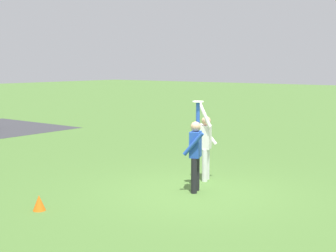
{
  "coord_description": "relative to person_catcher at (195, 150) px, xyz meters",
  "views": [
    {
      "loc": [
        -9.16,
        -6.24,
        2.95
      ],
      "look_at": [
        0.55,
        1.22,
        1.4
      ],
      "focal_mm": 52.02,
      "sensor_mm": 36.0,
      "label": 1
    }
  ],
  "objects": [
    {
      "name": "person_catcher",
      "position": [
        0.0,
        0.0,
        0.0
      ],
      "size": [
        0.58,
        0.48,
        2.08
      ],
      "rotation": [
        0.0,
        0.0,
        0.37
      ],
      "color": "black",
      "rests_on": "ground_plane"
    },
    {
      "name": "frisbee_disc",
      "position": [
        0.21,
        0.08,
        1.11
      ],
      "size": [
        0.26,
        0.26,
        0.02
      ],
      "primitive_type": "cylinder",
      "color": "white",
      "rests_on": "person_catcher"
    },
    {
      "name": "ground_plane",
      "position": [
        0.0,
        0.0,
        -0.98
      ],
      "size": [
        120.0,
        120.0,
        0.0
      ],
      "primitive_type": "plane",
      "color": "#4C7533"
    },
    {
      "name": "field_cone_orange",
      "position": [
        -3.14,
        1.69,
        -0.82
      ],
      "size": [
        0.26,
        0.26,
        0.32
      ],
      "primitive_type": "cone",
      "color": "orange",
      "rests_on": "ground_plane"
    },
    {
      "name": "person_defender",
      "position": [
        1.1,
        0.43,
        -0.0
      ],
      "size": [
        0.63,
        0.57,
        2.04
      ],
      "rotation": [
        0.0,
        0.0,
        3.51
      ],
      "color": "silver",
      "rests_on": "ground_plane"
    }
  ]
}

